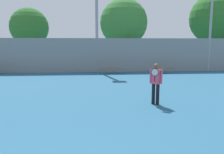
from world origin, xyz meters
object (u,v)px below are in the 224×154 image
object	(u,v)px
tennis_player	(156,82)
tree_green_tall	(215,18)
light_pole_far_right	(97,13)
tree_green_broad	(124,23)
bench_courtside_far	(163,68)
bench_adjacent_court	(111,69)
tree_dark_dense	(29,27)
light_pole_near_left	(212,7)

from	to	relation	value
tennis_player	tree_green_tall	bearing A→B (deg)	81.17
tennis_player	light_pole_far_right	xyz separation A→B (m)	(-2.22, 11.13, 4.23)
light_pole_far_right	tree_green_broad	distance (m)	5.68
bench_courtside_far	bench_adjacent_court	xyz separation A→B (m)	(-4.50, 0.00, 0.00)
bench_courtside_far	bench_adjacent_court	world-z (taller)	same
tennis_player	tree_dark_dense	distance (m)	19.53
bench_adjacent_court	tree_dark_dense	bearing A→B (deg)	139.85
light_pole_far_right	bench_courtside_far	bearing A→B (deg)	-15.88
tennis_player	light_pole_near_left	world-z (taller)	light_pole_near_left
tree_green_tall	tree_green_broad	bearing A→B (deg)	178.40
light_pole_near_left	tree_green_tall	distance (m)	5.65
bench_adjacent_court	tree_green_broad	distance (m)	7.98
tennis_player	light_pole_far_right	bearing A→B (deg)	128.16
bench_adjacent_court	light_pole_near_left	size ratio (longest dim) A/B	0.22
bench_courtside_far	light_pole_near_left	world-z (taller)	light_pole_near_left
light_pole_far_right	tree_green_tall	size ratio (longest dim) A/B	1.06
light_pole_near_left	light_pole_far_right	xyz separation A→B (m)	(-10.36, 0.23, -0.59)
bench_adjacent_court	tree_green_tall	distance (m)	14.59
tennis_player	light_pole_near_left	size ratio (longest dim) A/B	0.19
tennis_player	tree_green_tall	distance (m)	19.73
bench_adjacent_court	tree_green_tall	bearing A→B (deg)	26.35
tennis_player	light_pole_far_right	world-z (taller)	light_pole_far_right
tennis_player	bench_courtside_far	size ratio (longest dim) A/B	1.00
bench_adjacent_court	tree_dark_dense	size ratio (longest dim) A/B	0.32
tree_green_broad	tree_dark_dense	bearing A→B (deg)	175.70
bench_adjacent_court	light_pole_near_left	bearing A→B (deg)	8.47
bench_courtside_far	tree_green_broad	world-z (taller)	tree_green_broad
light_pole_near_left	tree_dark_dense	size ratio (longest dim) A/B	1.43
bench_courtside_far	tree_dark_dense	xyz separation A→B (m)	(-12.99, 7.17, 3.91)
tree_green_tall	bench_courtside_far	bearing A→B (deg)	-142.03
light_pole_near_left	tree_green_broad	distance (m)	8.92
bench_adjacent_court	light_pole_far_right	world-z (taller)	light_pole_far_right
bench_adjacent_court	tree_green_broad	world-z (taller)	tree_green_broad
bench_adjacent_court	tree_green_broad	bearing A→B (deg)	73.39
tree_dark_dense	tennis_player	bearing A→B (deg)	-60.16
bench_courtside_far	tree_dark_dense	world-z (taller)	tree_dark_dense
tree_dark_dense	light_pole_near_left	bearing A→B (deg)	-18.10
bench_adjacent_court	tree_green_tall	world-z (taller)	tree_green_tall
tree_green_tall	tennis_player	bearing A→B (deg)	-125.72
bench_courtside_far	tree_green_broad	size ratio (longest dim) A/B	0.23
light_pole_far_right	tree_dark_dense	bearing A→B (deg)	142.90
light_pole_near_left	tree_dark_dense	distance (m)	18.70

